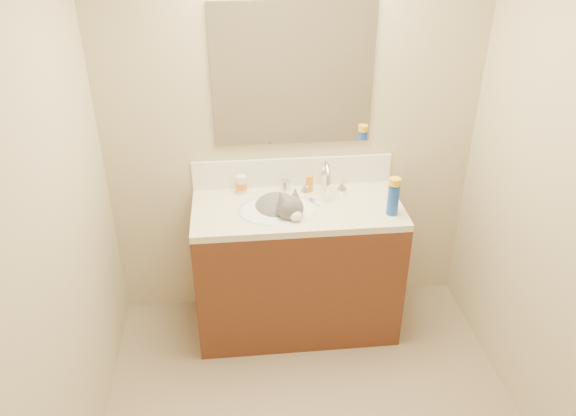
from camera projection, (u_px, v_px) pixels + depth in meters
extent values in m
cube|color=#BEAD8D|center=(293.00, 124.00, 3.24)|extent=(2.20, 0.04, 2.50)
cube|color=#BEAD8D|center=(33.00, 259.00, 2.06)|extent=(0.04, 2.50, 2.50)
cube|color=#512715|center=(297.00, 270.00, 3.42)|extent=(1.20, 0.55, 0.82)
cube|color=beige|center=(298.00, 209.00, 3.21)|extent=(1.20, 0.55, 0.04)
ellipsoid|color=white|center=(277.00, 221.00, 3.20)|extent=(0.45, 0.36, 0.14)
cylinder|color=silver|center=(324.00, 182.00, 3.34)|extent=(0.04, 0.04, 0.11)
torus|color=silver|center=(326.00, 178.00, 3.26)|extent=(0.03, 0.20, 0.20)
cylinder|color=silver|center=(328.00, 189.00, 3.20)|extent=(0.03, 0.03, 0.06)
cone|color=silver|center=(306.00, 186.00, 3.35)|extent=(0.06, 0.06, 0.06)
cone|color=silver|center=(342.00, 185.00, 3.36)|extent=(0.06, 0.06, 0.06)
ellipsoid|color=#4E4C4E|center=(277.00, 212.00, 3.23)|extent=(0.39, 0.41, 0.21)
ellipsoid|color=#4E4C4E|center=(290.00, 208.00, 3.08)|extent=(0.19, 0.19, 0.14)
ellipsoid|color=#4E4C4E|center=(284.00, 209.00, 3.14)|extent=(0.14, 0.14, 0.13)
cone|color=#4E4C4E|center=(281.00, 198.00, 3.04)|extent=(0.09, 0.09, 0.09)
cone|color=#4E4C4E|center=(295.00, 194.00, 3.08)|extent=(0.08, 0.10, 0.09)
ellipsoid|color=white|center=(296.00, 216.00, 3.04)|extent=(0.08, 0.08, 0.06)
ellipsoid|color=white|center=(287.00, 220.00, 3.15)|extent=(0.13, 0.11, 0.12)
sphere|color=pink|center=(298.00, 218.00, 3.02)|extent=(0.01, 0.01, 0.01)
cylinder|color=#4E4C4E|center=(298.00, 217.00, 3.32)|extent=(0.17, 0.19, 0.04)
cube|color=white|center=(293.00, 172.00, 3.38)|extent=(1.20, 0.02, 0.18)
cube|color=white|center=(293.00, 76.00, 3.09)|extent=(0.90, 0.02, 0.80)
cylinder|color=white|center=(241.00, 184.00, 3.31)|extent=(0.08, 0.08, 0.11)
cylinder|color=orange|center=(241.00, 186.00, 3.32)|extent=(0.09, 0.09, 0.04)
cylinder|color=#B7B7BC|center=(286.00, 185.00, 3.36)|extent=(0.07, 0.07, 0.06)
cylinder|color=orange|center=(310.00, 183.00, 3.34)|extent=(0.05, 0.05, 0.10)
cube|color=white|center=(312.00, 200.00, 3.25)|extent=(0.08, 0.14, 0.01)
cube|color=#5A77C0|center=(312.00, 200.00, 3.25)|extent=(0.03, 0.04, 0.02)
cylinder|color=#1841AD|center=(393.00, 200.00, 3.08)|extent=(0.08, 0.08, 0.17)
cylinder|color=yellow|center=(395.00, 182.00, 3.03)|extent=(0.08, 0.08, 0.04)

